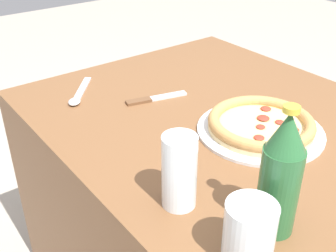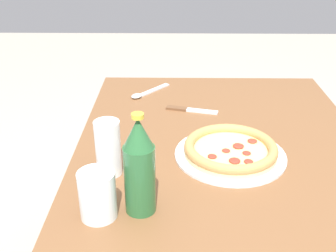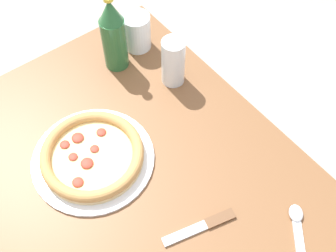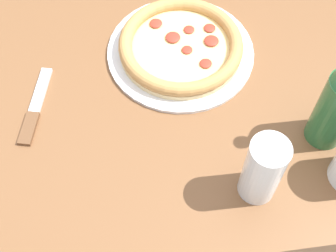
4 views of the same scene
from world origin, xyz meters
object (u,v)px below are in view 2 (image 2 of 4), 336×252
object	(u,v)px
knife	(189,110)
spoon	(145,93)
pizza_margherita	(231,150)
glass_lemonade	(98,197)
glass_mango_juice	(108,149)
beer_bottle	(139,167)

from	to	relation	value
knife	spoon	distance (m)	0.22
knife	spoon	world-z (taller)	spoon
pizza_margherita	glass_lemonade	bearing A→B (deg)	128.95
pizza_margherita	glass_lemonade	distance (m)	0.42
pizza_margherita	spoon	bearing A→B (deg)	30.92
pizza_margherita	glass_lemonade	xyz separation A→B (m)	(-0.26, 0.33, 0.03)
glass_lemonade	glass_mango_juice	bearing A→B (deg)	0.07
glass_mango_juice	spoon	xyz separation A→B (m)	(0.54, -0.06, -0.07)
pizza_margherita	knife	distance (m)	0.32
glass_lemonade	beer_bottle	size ratio (longest dim) A/B	0.46
glass_mango_juice	beer_bottle	size ratio (longest dim) A/B	0.61
knife	pizza_margherita	bearing A→B (deg)	-161.04
pizza_margherita	glass_lemonade	world-z (taller)	glass_lemonade
glass_mango_juice	beer_bottle	distance (m)	0.18
glass_lemonade	glass_mango_juice	xyz separation A→B (m)	(0.18, 0.00, 0.02)
beer_bottle	knife	size ratio (longest dim) A/B	1.35
glass_mango_juice	knife	xyz separation A→B (m)	(0.39, -0.22, -0.07)
glass_lemonade	glass_mango_juice	world-z (taller)	glass_mango_juice
pizza_margherita	glass_mango_juice	bearing A→B (deg)	105.05
pizza_margherita	spoon	distance (m)	0.53
beer_bottle	spoon	size ratio (longest dim) A/B	1.46
spoon	pizza_margherita	bearing A→B (deg)	-149.08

